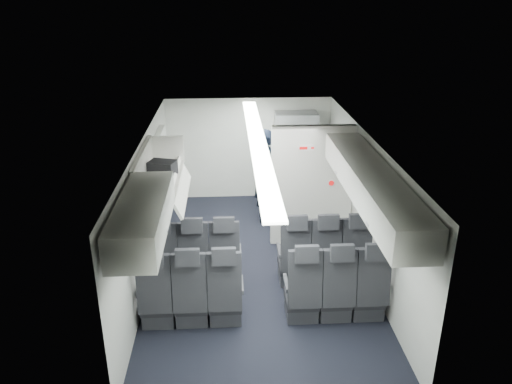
{
  "coord_description": "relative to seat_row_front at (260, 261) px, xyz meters",
  "views": [
    {
      "loc": [
        -0.44,
        -7.06,
        4.2
      ],
      "look_at": [
        0.0,
        0.4,
        1.15
      ],
      "focal_mm": 35.0,
      "sensor_mm": 36.0,
      "label": 1
    }
  ],
  "objects": [
    {
      "name": "overhead_bin_left_front_open",
      "position": [
        -1.44,
        0.28,
        1.33
      ],
      "size": [
        0.64,
        1.7,
        0.72
      ],
      "color": "#9E9E93",
      "rests_on": "cabin_shell"
    },
    {
      "name": "seat_row_mid",
      "position": [
        0.0,
        -0.9,
        0.0
      ],
      "size": [
        3.33,
        0.56,
        1.24
      ],
      "color": "black",
      "rests_on": "cabin_shell"
    },
    {
      "name": "cabin_shell",
      "position": [
        0.0,
        0.53,
        0.72
      ],
      "size": [
        3.41,
        6.01,
        2.16
      ],
      "color": "black",
      "rests_on": "ground"
    },
    {
      "name": "overhead_bin_right_front",
      "position": [
        1.4,
        0.28,
        1.46
      ],
      "size": [
        0.53,
        1.7,
        0.4
      ],
      "color": "silver",
      "rests_on": "cabin_shell"
    },
    {
      "name": "seat_row_front",
      "position": [
        0.0,
        0.0,
        0.0
      ],
      "size": [
        3.33,
        0.56,
        1.24
      ],
      "color": "black",
      "rests_on": "cabin_shell"
    },
    {
      "name": "bulkhead_partition",
      "position": [
        0.98,
        1.33,
        0.67
      ],
      "size": [
        1.4,
        0.15,
        2.13
      ],
      "color": "silver",
      "rests_on": "cabin_shell"
    },
    {
      "name": "galley_unit",
      "position": [
        0.95,
        3.25,
        0.55
      ],
      "size": [
        0.85,
        0.52,
        1.9
      ],
      "color": "#939399",
      "rests_on": "cabin_shell"
    },
    {
      "name": "overhead_bin_left_rear",
      "position": [
        -1.4,
        -1.47,
        1.46
      ],
      "size": [
        0.53,
        1.8,
        0.4
      ],
      "color": "silver",
      "rests_on": "cabin_shell"
    },
    {
      "name": "overhead_bin_right_rear",
      "position": [
        1.4,
        -1.47,
        1.46
      ],
      "size": [
        0.53,
        1.8,
        0.4
      ],
      "color": "silver",
      "rests_on": "cabin_shell"
    },
    {
      "name": "papers",
      "position": [
        0.47,
        2.3,
        0.62
      ],
      "size": [
        0.18,
        0.04,
        0.13
      ],
      "primitive_type": "cube",
      "rotation": [
        0.0,
        0.0,
        0.14
      ],
      "color": "white",
      "rests_on": "flight_attendant"
    },
    {
      "name": "carry_on_bag",
      "position": [
        -1.4,
        0.37,
        1.38
      ],
      "size": [
        0.44,
        0.36,
        0.23
      ],
      "primitive_type": "cube",
      "rotation": [
        0.0,
        0.0,
        -0.3
      ],
      "color": "black",
      "rests_on": "overhead_bin_left_front_open"
    },
    {
      "name": "boarding_door",
      "position": [
        -1.64,
        2.09,
        0.55
      ],
      "size": [
        0.12,
        1.27,
        1.86
      ],
      "color": "silver",
      "rests_on": "cabin_shell"
    },
    {
      "name": "flight_attendant",
      "position": [
        0.28,
        2.35,
        0.5
      ],
      "size": [
        0.56,
        0.74,
        1.82
      ],
      "primitive_type": "imported",
      "rotation": [
        0.0,
        0.0,
        1.36
      ],
      "color": "black",
      "rests_on": "ground"
    }
  ]
}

